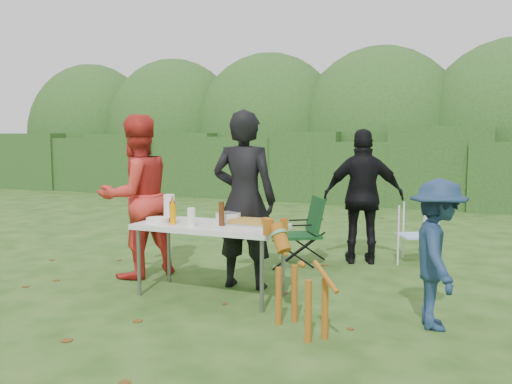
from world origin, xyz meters
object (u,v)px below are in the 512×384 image
at_px(person_red_jacket, 136,196).
at_px(dog, 301,280).
at_px(folding_table, 211,229).
at_px(child, 438,254).
at_px(mustard_bottle, 173,214).
at_px(paper_towel_roll, 169,206).
at_px(camping_chair, 300,231).
at_px(beer_bottle, 221,214).
at_px(person_black_puffy, 363,197).
at_px(lawn_chair, 416,233).
at_px(person_cook, 244,200).
at_px(ketchup_bottle, 172,212).

height_order(person_red_jacket, dog, person_red_jacket).
xyz_separation_m(folding_table, child, (2.19, -0.05, -0.05)).
xyz_separation_m(mustard_bottle, paper_towel_roll, (-0.24, 0.31, 0.03)).
bearing_deg(mustard_bottle, camping_chair, 66.56).
height_order(mustard_bottle, beer_bottle, beer_bottle).
xyz_separation_m(person_black_puffy, lawn_chair, (0.63, 0.27, -0.47)).
relative_size(person_cook, person_black_puffy, 1.11).
xyz_separation_m(child, paper_towel_roll, (-2.78, 0.21, 0.23)).
height_order(ketchup_bottle, paper_towel_roll, paper_towel_roll).
distance_m(child, ketchup_bottle, 2.61).
bearing_deg(dog, camping_chair, -32.49).
distance_m(person_cook, dog, 1.51).
height_order(person_cook, ketchup_bottle, person_cook).
xyz_separation_m(child, ketchup_bottle, (-2.60, -0.01, 0.21)).
relative_size(person_red_jacket, beer_bottle, 7.78).
bearing_deg(camping_chair, person_red_jacket, 4.64).
xyz_separation_m(person_black_puffy, beer_bottle, (-0.97, -2.08, 0.00)).
distance_m(person_red_jacket, paper_towel_roll, 0.60).
relative_size(folding_table, camping_chair, 1.72).
height_order(person_cook, beer_bottle, person_cook).
bearing_deg(camping_chair, person_black_puffy, 178.68).
xyz_separation_m(folding_table, ketchup_bottle, (-0.41, -0.07, 0.16)).
bearing_deg(child, camping_chair, 33.05).
bearing_deg(person_cook, lawn_chair, -136.03).
xyz_separation_m(folding_table, person_red_jacket, (-1.15, 0.35, 0.25)).
height_order(folding_table, paper_towel_roll, paper_towel_roll).
bearing_deg(mustard_bottle, folding_table, 24.07).
distance_m(person_cook, mustard_bottle, 0.79).
relative_size(person_cook, mustard_bottle, 9.50).
bearing_deg(paper_towel_roll, child, -4.41).
relative_size(lawn_chair, mustard_bottle, 3.89).
relative_size(mustard_bottle, beer_bottle, 0.83).
relative_size(person_cook, dog, 2.07).
xyz_separation_m(lawn_chair, ketchup_bottle, (-2.15, -2.38, 0.46)).
distance_m(child, beer_bottle, 2.06).
bearing_deg(ketchup_bottle, person_black_puffy, 54.25).
bearing_deg(mustard_bottle, person_black_puffy, 56.43).
height_order(folding_table, person_black_puffy, person_black_puffy).
xyz_separation_m(ketchup_bottle, paper_towel_roll, (-0.18, 0.23, 0.02)).
distance_m(child, paper_towel_roll, 2.80).
bearing_deg(beer_bottle, folding_table, 165.40).
xyz_separation_m(camping_chair, lawn_chair, (1.33, 0.71, -0.05)).
relative_size(lawn_chair, paper_towel_roll, 2.99).
bearing_deg(person_red_jacket, lawn_chair, 148.81).
height_order(person_red_jacket, beer_bottle, person_red_jacket).
xyz_separation_m(folding_table, beer_bottle, (0.14, -0.04, 0.17)).
xyz_separation_m(dog, lawn_chair, (0.57, 2.91, -0.05)).
height_order(person_black_puffy, child, person_black_puffy).
bearing_deg(camping_chair, lawn_chair, 174.34).
bearing_deg(beer_bottle, dog, -28.89).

